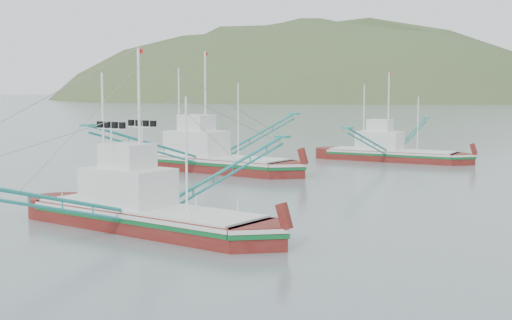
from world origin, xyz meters
The scene contains 5 objects.
ground centered at (0.00, 0.00, 0.00)m, with size 1200.00×1200.00×0.00m, color slate.
main_boat centered at (-3.21, 0.37, 1.41)m, with size 13.67×24.26×9.84m.
bg_boat_left centered at (-15.22, 23.04, 1.51)m, with size 15.23×27.18×11.01m.
bg_boat_far centered at (-4.79, 39.09, 1.27)m, with size 12.73×22.91×9.27m.
headland_left centered at (-180.00, 360.00, 0.00)m, with size 448.00×308.00×210.00m, color #3F512A.
Camera 1 is at (20.13, -27.03, 7.13)m, focal length 50.00 mm.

